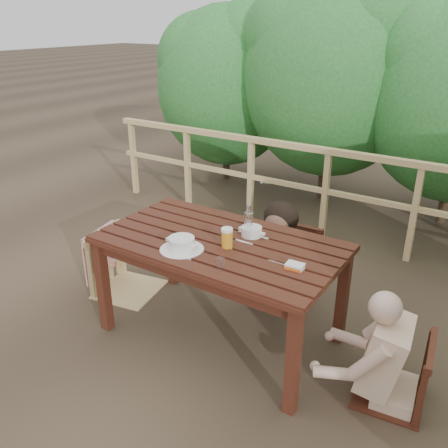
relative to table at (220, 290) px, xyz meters
The scene contains 15 objects.
ground 0.39m from the table, ahead, with size 60.00×60.00×0.00m, color #4D3D2C.
table is the anchor object (origin of this frame).
chair_left 1.03m from the table, behind, with size 0.51×0.51×1.03m, color tan.
chair_far 0.89m from the table, 83.24° to the left, with size 0.50×0.50×1.01m, color #37180F.
chair_right 1.26m from the table, ahead, with size 0.43×0.43×0.87m, color #37180F.
woman 0.94m from the table, 83.39° to the left, with size 0.53×0.65×1.32m, color black, non-canonical shape.
diner_right 1.31m from the table, ahead, with size 0.49×0.61×1.23m, color beige, non-canonical shape.
railing 2.00m from the table, 90.00° to the left, with size 5.60×0.10×1.01m, color tan.
hedge_row 3.56m from the table, 82.87° to the left, with size 6.60×1.60×3.80m, color #29682B, non-canonical shape.
soup_near 0.53m from the table, 118.89° to the right, with size 0.30×0.30×0.10m, color white.
soup_far 0.49m from the table, 50.91° to the left, with size 0.25×0.25×0.08m, color white.
beer_glass 0.48m from the table, 33.11° to the right, with size 0.08×0.08×0.15m, color orange.
bottle 0.56m from the table, 40.97° to the left, with size 0.06×0.06×0.26m, color white.
tumbler 0.57m from the table, 56.64° to the right, with size 0.06×0.06×0.07m, color silver.
butter_tub 0.74m from the table, ahead, with size 0.11×0.08×0.05m, color white.
Camera 1 is at (1.64, -2.48, 2.23)m, focal length 37.93 mm.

